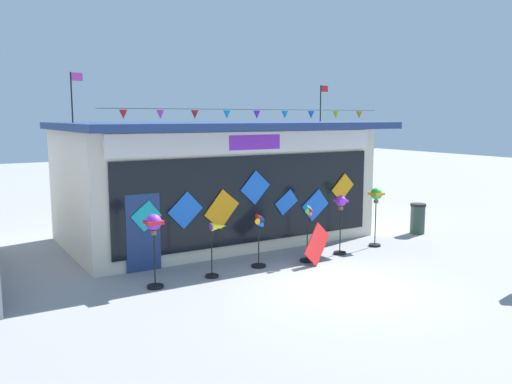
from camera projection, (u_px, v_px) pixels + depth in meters
The scene contains 10 objects.
ground_plane at pixel (342, 288), 12.31m from camera, with size 80.00×80.00×0.00m, color gray.
kite_shop_building at pixel (214, 180), 17.20m from camera, with size 9.60×6.03×5.15m.
wind_spinner_far_left at pixel (154, 231), 12.11m from camera, with size 0.38×0.38×1.74m.
wind_spinner_left at pixel (217, 239), 13.05m from camera, with size 0.58×0.33×1.37m.
wind_spinner_center_left at pixel (259, 237), 13.87m from camera, with size 0.39×0.39×1.44m.
wind_spinner_center_right at pixel (308, 234), 14.41m from camera, with size 0.40×0.40×1.59m.
wind_spinner_right at pixel (341, 211), 15.15m from camera, with size 0.36×0.36×1.71m.
wind_spinner_far_right at pixel (376, 201), 16.06m from camera, with size 0.36×0.36×1.80m.
trash_bin at pixel (418, 218), 17.95m from camera, with size 0.52×0.52×1.03m.
display_kite_on_ground at pixel (317, 244), 14.18m from camera, with size 0.57×0.03×1.04m, color red.
Camera 1 is at (-7.89, -9.10, 3.93)m, focal length 37.26 mm.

